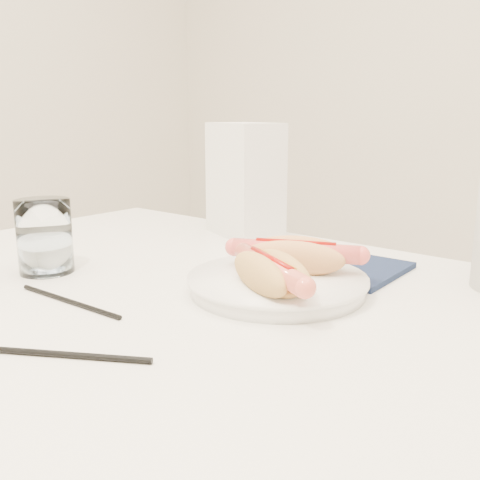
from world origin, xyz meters
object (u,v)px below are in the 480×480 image
Objects in this scene: hotdog_right at (271,273)px; napkin_box at (245,180)px; plate at (277,285)px; table at (195,331)px; water_glass at (45,236)px; hotdog_left at (295,256)px.

napkin_box is at bearing 161.59° from hotdog_right.
hotdog_right reaches higher than plate.
table is 10.54× the size of water_glass.
hotdog_left is at bearing 50.61° from table.
hotdog_right is at bearing -24.04° from napkin_box.
plate is at bearing 24.01° from water_glass.
napkin_box reaches higher than hotdog_right.
hotdog_left is (0.09, 0.11, 0.10)m from table.
water_glass is at bearing -77.54° from napkin_box.
water_glass is at bearing -162.24° from table.
plate reaches higher than table.
water_glass reaches higher than table.
plate is 1.36× the size of hotdog_left.
water_glass is (-0.33, -0.19, 0.01)m from hotdog_left.
plate is 0.37m from water_glass.
hotdog_right is 1.48× the size of water_glass.
water_glass reaches higher than hotdog_right.
hotdog_right is (0.11, 0.02, 0.10)m from table.
hotdog_right is 0.37m from water_glass.
plate is at bearing -21.55° from napkin_box.
table is 0.41m from napkin_box.
plate is 1.42× the size of hotdog_right.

